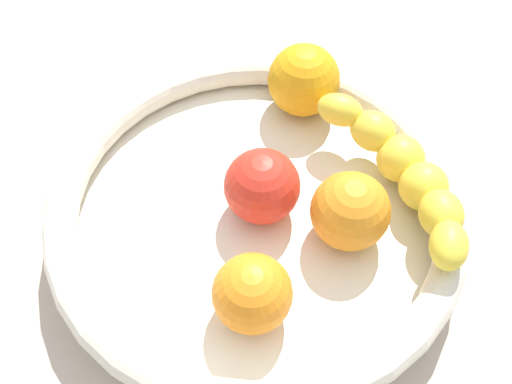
{
  "coord_description": "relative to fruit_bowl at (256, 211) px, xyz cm",
  "views": [
    {
      "loc": [
        19.2,
        -18.51,
        45.61
      ],
      "look_at": [
        0.0,
        0.0,
        8.47
      ],
      "focal_mm": 39.73,
      "sensor_mm": 36.0,
      "label": 1
    }
  ],
  "objects": [
    {
      "name": "orange_mid_left",
      "position": [
        -5.96,
        11.92,
        3.21
      ],
      "size": [
        6.78,
        6.78,
        6.78
      ],
      "primitive_type": "sphere",
      "color": "orange",
      "rests_on": "fruit_bowl"
    },
    {
      "name": "orange_front",
      "position": [
        6.24,
        -6.39,
        2.77
      ],
      "size": [
        5.9,
        5.9,
        5.9
      ],
      "primitive_type": "sphere",
      "color": "orange",
      "rests_on": "fruit_bowl"
    },
    {
      "name": "orange_mid_right",
      "position": [
        6.56,
        3.96,
        3.0
      ],
      "size": [
        6.36,
        6.36,
        6.36
      ],
      "primitive_type": "sphere",
      "color": "orange",
      "rests_on": "fruit_bowl"
    },
    {
      "name": "banana_draped_left",
      "position": [
        7.13,
        10.21,
        3.01
      ],
      "size": [
        19.3,
        10.11,
        5.03
      ],
      "color": "yellow",
      "rests_on": "fruit_bowl"
    },
    {
      "name": "tomato_red",
      "position": [
        0.46,
        0.68,
        2.97
      ],
      "size": [
        6.29,
        6.29,
        6.29
      ],
      "primitive_type": "sphere",
      "color": "red",
      "rests_on": "fruit_bowl"
    },
    {
      "name": "fruit_bowl",
      "position": [
        0.0,
        0.0,
        0.0
      ],
      "size": [
        34.81,
        34.81,
        5.16
      ],
      "color": "silver",
      "rests_on": "kitchen_counter"
    },
    {
      "name": "kitchen_counter",
      "position": [
        0.0,
        0.0,
        -4.15
      ],
      "size": [
        120.0,
        120.0,
        3.0
      ],
      "primitive_type": "cube",
      "color": "#B2A392",
      "rests_on": "ground"
    }
  ]
}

